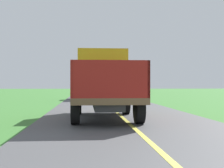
% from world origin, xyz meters
% --- Properties ---
extents(banana_truck_near, '(2.38, 5.82, 2.80)m').
position_xyz_m(banana_truck_near, '(-0.75, 10.97, 1.48)').
color(banana_truck_near, '#2D2D30').
rests_on(banana_truck_near, road_surface).
extents(banana_truck_far, '(2.38, 5.81, 2.80)m').
position_xyz_m(banana_truck_far, '(-0.59, 26.76, 1.48)').
color(banana_truck_far, '#2D2D30').
rests_on(banana_truck_far, road_surface).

